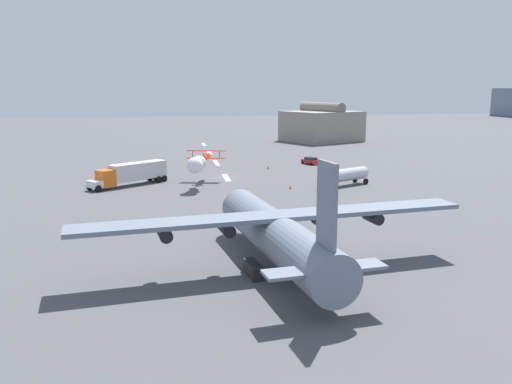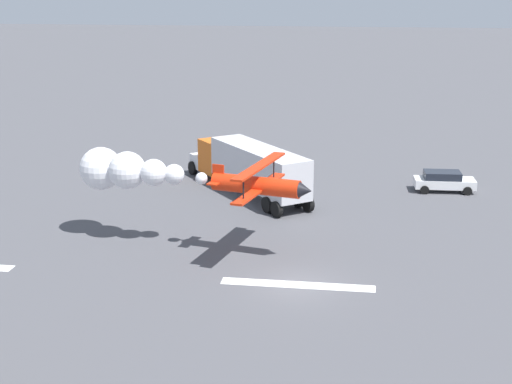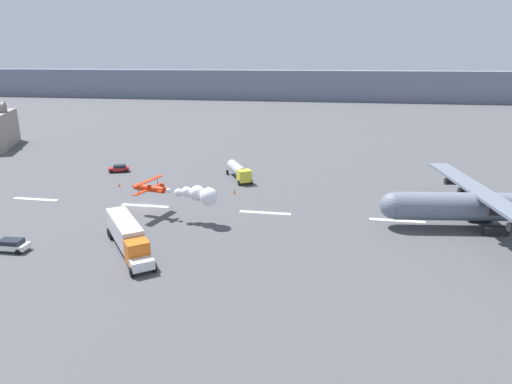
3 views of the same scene
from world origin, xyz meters
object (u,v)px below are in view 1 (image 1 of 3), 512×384
object	(u,v)px
cargo_transport_plane	(273,230)
fuel_tanker_truck	(344,176)
stunt_biplane_red	(199,162)
airport_staff_sedan	(310,161)
semi_truck_orange	(131,173)
traffic_cone_far	(290,187)
traffic_cone_near	(268,167)
followme_car_yellow	(122,168)

from	to	relation	value
cargo_transport_plane	fuel_tanker_truck	bearing A→B (deg)	152.50
stunt_biplane_red	fuel_tanker_truck	world-z (taller)	stunt_biplane_red
fuel_tanker_truck	airport_staff_sedan	distance (m)	25.95
semi_truck_orange	traffic_cone_far	world-z (taller)	semi_truck_orange
cargo_transport_plane	airport_staff_sedan	bearing A→B (deg)	161.75
cargo_transport_plane	airport_staff_sedan	world-z (taller)	cargo_transport_plane
fuel_tanker_truck	cargo_transport_plane	bearing A→B (deg)	-27.50
traffic_cone_near	cargo_transport_plane	bearing A→B (deg)	-10.40
followme_car_yellow	traffic_cone_far	xyz separation A→B (m)	(21.99, 28.14, -0.44)
airport_staff_sedan	traffic_cone_near	distance (m)	11.42
fuel_tanker_truck	traffic_cone_near	xyz separation A→B (m)	(-20.82, -8.86, -1.37)
followme_car_yellow	traffic_cone_far	world-z (taller)	followme_car_yellow
traffic_cone_far	fuel_tanker_truck	bearing A→B (deg)	97.01
stunt_biplane_red	cargo_transport_plane	bearing A→B (deg)	6.14
followme_car_yellow	stunt_biplane_red	bearing A→B (deg)	35.77
cargo_transport_plane	traffic_cone_near	world-z (taller)	cargo_transport_plane
airport_staff_sedan	fuel_tanker_truck	bearing A→B (deg)	-3.01
cargo_transport_plane	traffic_cone_near	size ratio (longest dim) A/B	47.69
fuel_tanker_truck	followme_car_yellow	xyz separation A→B (m)	(-20.83, -37.50, -0.94)
semi_truck_orange	traffic_cone_far	size ratio (longest dim) A/B	17.09
cargo_transport_plane	followme_car_yellow	xyz separation A→B (m)	(-58.46, -17.92, -2.55)
stunt_biplane_red	traffic_cone_near	distance (m)	24.48
cargo_transport_plane	stunt_biplane_red	distance (m)	39.72
stunt_biplane_red	followme_car_yellow	distance (m)	23.64
cargo_transport_plane	stunt_biplane_red	xyz separation A→B (m)	(-39.49, -4.25, 0.91)
traffic_cone_near	airport_staff_sedan	bearing A→B (deg)	116.40
traffic_cone_near	traffic_cone_far	distance (m)	21.98
stunt_biplane_red	fuel_tanker_truck	size ratio (longest dim) A/B	1.49
fuel_tanker_truck	traffic_cone_near	world-z (taller)	fuel_tanker_truck
stunt_biplane_red	traffic_cone_far	size ratio (longest dim) A/B	19.21
airport_staff_sedan	traffic_cone_far	world-z (taller)	airport_staff_sedan
fuel_tanker_truck	airport_staff_sedan	xyz separation A→B (m)	(-25.90, 1.36, -0.94)
fuel_tanker_truck	traffic_cone_near	distance (m)	22.67
airport_staff_sedan	traffic_cone_far	xyz separation A→B (m)	(27.05, -10.73, -0.44)
cargo_transport_plane	semi_truck_orange	distance (m)	46.79
airport_staff_sedan	traffic_cone_far	distance (m)	29.10
semi_truck_orange	followme_car_yellow	bearing A→B (deg)	-169.73
stunt_biplane_red	semi_truck_orange	xyz separation A→B (m)	(-4.70, -11.08, -2.15)
fuel_tanker_truck	traffic_cone_near	size ratio (longest dim) A/B	12.92
semi_truck_orange	followme_car_yellow	distance (m)	14.57
semi_truck_orange	airport_staff_sedan	xyz separation A→B (m)	(-19.34, 36.28, -1.31)
cargo_transport_plane	traffic_cone_far	world-z (taller)	cargo_transport_plane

